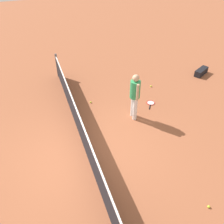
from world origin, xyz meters
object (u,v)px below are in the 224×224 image
object	(u,v)px
tennis_racket_near_player	(151,103)
tennis_ball_by_net	(209,207)
tennis_ball_near_player	(151,86)
tennis_ball_midcourt	(91,102)
equipment_bag	(202,71)
player_near_side	(135,93)

from	to	relation	value
tennis_racket_near_player	tennis_ball_by_net	xyz separation A→B (m)	(-4.40, 0.62, 0.02)
tennis_ball_near_player	tennis_ball_by_net	xyz separation A→B (m)	(-5.49, 1.17, 0.00)
tennis_ball_midcourt	equipment_bag	distance (m)	5.39
player_near_side	tennis_ball_by_net	xyz separation A→B (m)	(-3.85, -0.34, -0.98)
player_near_side	equipment_bag	bearing A→B (deg)	-65.65
tennis_racket_near_player	player_near_side	bearing A→B (deg)	120.17
tennis_ball_near_player	tennis_ball_midcourt	bearing A→B (deg)	96.19
tennis_ball_by_net	tennis_racket_near_player	bearing A→B (deg)	-7.98
tennis_racket_near_player	tennis_ball_near_player	bearing A→B (deg)	-27.06
tennis_ball_midcourt	tennis_ball_near_player	bearing A→B (deg)	-83.81
tennis_racket_near_player	tennis_ball_midcourt	xyz separation A→B (m)	(0.80, 2.15, 0.02)
tennis_racket_near_player	tennis_ball_midcourt	bearing A→B (deg)	69.70
tennis_ball_midcourt	equipment_bag	xyz separation A→B (m)	(0.53, -5.36, 0.11)
tennis_ball_by_net	tennis_ball_midcourt	bearing A→B (deg)	16.46
player_near_side	tennis_ball_near_player	distance (m)	2.44
player_near_side	equipment_bag	xyz separation A→B (m)	(1.88, -4.16, -0.87)
player_near_side	tennis_racket_near_player	bearing A→B (deg)	-59.83
tennis_ball_midcourt	equipment_bag	size ratio (longest dim) A/B	0.08
tennis_ball_midcourt	equipment_bag	bearing A→B (deg)	-84.34
player_near_side	tennis_racket_near_player	distance (m)	1.49
tennis_racket_near_player	tennis_ball_midcourt	world-z (taller)	tennis_ball_midcourt
player_near_side	tennis_ball_midcourt	bearing A→B (deg)	41.56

